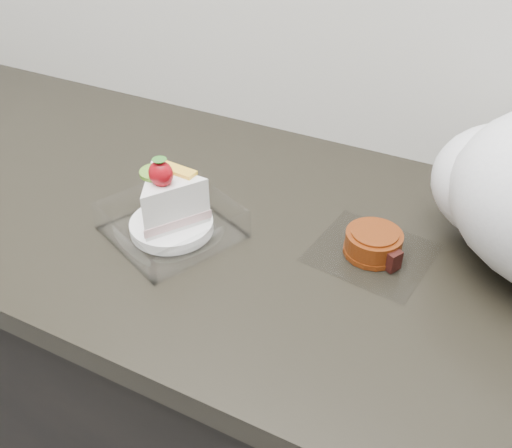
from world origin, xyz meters
TOP-DOWN VIEW (x-y plane):
  - counter at (0.00, 1.69)m, footprint 2.04×0.64m
  - cake_tray at (-0.05, 1.61)m, footprint 0.23×0.23m
  - mooncake_wrap at (0.24, 1.70)m, footprint 0.18×0.17m

SIDE VIEW (x-z plane):
  - counter at x=0.00m, z-range 0.00..0.90m
  - mooncake_wrap at x=0.24m, z-range 0.90..0.94m
  - cake_tray at x=-0.05m, z-range 0.87..1.00m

